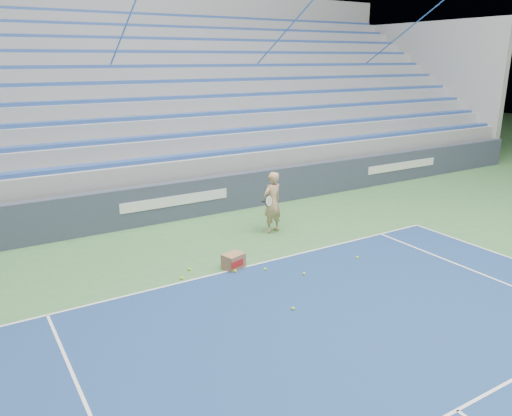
{
  "coord_description": "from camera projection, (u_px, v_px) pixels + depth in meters",
  "views": [
    {
      "loc": [
        -5.1,
        3.1,
        4.43
      ],
      "look_at": [
        0.59,
        12.38,
        1.15
      ],
      "focal_mm": 35.0,
      "sensor_mm": 36.0,
      "label": 1
    }
  ],
  "objects": [
    {
      "name": "tennis_ball_6",
      "position": [
        357.0,
        258.0,
        11.45
      ],
      "size": [
        0.07,
        0.07,
        0.07
      ],
      "primitive_type": "sphere",
      "color": "#B6E82F",
      "rests_on": "ground"
    },
    {
      "name": "tennis_ball_0",
      "position": [
        293.0,
        309.0,
        9.12
      ],
      "size": [
        0.07,
        0.07,
        0.07
      ],
      "primitive_type": "sphere",
      "color": "#B6E82F",
      "rests_on": "ground"
    },
    {
      "name": "tennis_ball_1",
      "position": [
        235.0,
        271.0,
        10.72
      ],
      "size": [
        0.07,
        0.07,
        0.07
      ],
      "primitive_type": "sphere",
      "color": "#B6E82F",
      "rests_on": "ground"
    },
    {
      "name": "tennis_ball_5",
      "position": [
        304.0,
        274.0,
        10.6
      ],
      "size": [
        0.07,
        0.07,
        0.07
      ],
      "primitive_type": "sphere",
      "color": "#B6E82F",
      "rests_on": "ground"
    },
    {
      "name": "tennis_ball_2",
      "position": [
        189.0,
        269.0,
        10.83
      ],
      "size": [
        0.07,
        0.07,
        0.07
      ],
      "primitive_type": "sphere",
      "color": "#B6E82F",
      "rests_on": "ground"
    },
    {
      "name": "bleachers",
      "position": [
        111.0,
        117.0,
        18.25
      ],
      "size": [
        31.0,
        9.15,
        7.3
      ],
      "color": "#919499",
      "rests_on": "ground"
    },
    {
      "name": "tennis_ball_3",
      "position": [
        265.0,
        269.0,
        10.83
      ],
      "size": [
        0.07,
        0.07,
        0.07
      ],
      "primitive_type": "sphere",
      "color": "#B6E82F",
      "rests_on": "ground"
    },
    {
      "name": "sponsor_barrier",
      "position": [
        174.0,
        201.0,
        14.11
      ],
      "size": [
        30.0,
        0.32,
        1.1
      ],
      "color": "#363D52",
      "rests_on": "ground"
    },
    {
      "name": "ball_box",
      "position": [
        234.0,
        261.0,
        10.91
      ],
      "size": [
        0.53,
        0.46,
        0.34
      ],
      "color": "#906445",
      "rests_on": "ground"
    },
    {
      "name": "tennis_ball_4",
      "position": [
        182.0,
        278.0,
        10.38
      ],
      "size": [
        0.07,
        0.07,
        0.07
      ],
      "primitive_type": "sphere",
      "color": "#B6E82F",
      "rests_on": "ground"
    },
    {
      "name": "tennis_player",
      "position": [
        272.0,
        202.0,
        13.0
      ],
      "size": [
        0.94,
        0.87,
        1.63
      ],
      "color": "tan",
      "rests_on": "ground"
    }
  ]
}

